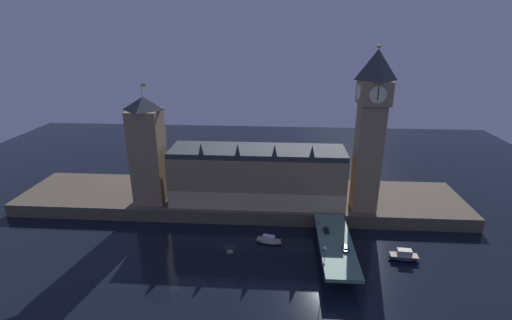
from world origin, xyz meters
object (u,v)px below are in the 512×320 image
Objects in this scene: car_southbound_lead at (345,248)px; pedestrian_near_rail at (323,250)px; boat_downstream at (404,256)px; street_lamp_near at (325,253)px; victoria_tower at (148,151)px; clock_tower at (370,128)px; boat_upstream at (269,240)px; car_northbound_lead at (326,230)px; pedestrian_far_rail at (318,223)px.

pedestrian_near_rail reaches higher than car_southbound_lead.
pedestrian_near_rail is 0.14× the size of boat_downstream.
street_lamp_near is (-0.40, -7.75, 3.53)m from pedestrian_near_rail.
pedestrian_near_rail is (78.10, -40.42, -23.67)m from victoria_tower.
car_southbound_lead is at bearing -167.20° from boat_downstream.
clock_tower is at bearing -0.90° from victoria_tower.
pedestrian_near_rail is at bearing -27.36° from victoria_tower.
victoria_tower is (-100.15, 1.57, -13.08)m from clock_tower.
boat_upstream is (-20.22, 23.43, -10.17)m from street_lamp_near.
boat_downstream is (10.18, -31.77, -43.00)m from clock_tower.
street_lamp_near reaches higher than car_northbound_lead.
car_northbound_lead is 0.63× the size of street_lamp_near.
clock_tower is at bearing 60.41° from pedestrian_near_rail.
pedestrian_far_rail is at bearing 116.79° from car_northbound_lead.
car_southbound_lead is (-13.57, -37.16, -36.98)m from clock_tower.
clock_tower reaches higher than boat_upstream.
victoria_tower is 4.65× the size of boat_downstream.
clock_tower is 54.42m from boat_downstream.
car_southbound_lead reaches higher than car_northbound_lead.
pedestrian_near_rail is at bearing -119.59° from clock_tower.
victoria_tower reaches higher than pedestrian_near_rail.
victoria_tower is 12.71× the size of car_northbound_lead.
pedestrian_far_rail is 22.16m from boat_upstream.
victoria_tower is 4.83× the size of boat_upstream.
car_southbound_lead is 0.39× the size of boat_upstream.
clock_tower is 48.16m from car_northbound_lead.
clock_tower is 65.13m from boat_upstream.
boat_downstream is (32.24, -13.26, -6.23)m from pedestrian_far_rail.
car_southbound_lead is at bearing -66.58° from car_northbound_lead.
car_southbound_lead is at bearing -110.06° from clock_tower.
boat_downstream is at bearing -16.81° from victoria_tower.
car_southbound_lead is 0.38× the size of boat_downstream.
boat_downstream is (29.41, -7.66, -6.01)m from car_northbound_lead.
pedestrian_far_rail is at bearing 90.00° from pedestrian_near_rail.
car_southbound_lead is at bearing -25.69° from boat_upstream.
pedestrian_far_rail is at bearing -140.00° from clock_tower.
clock_tower reaches higher than pedestrian_far_rail.
pedestrian_far_rail is 0.14× the size of boat_upstream.
car_northbound_lead is 0.37× the size of boat_downstream.
clock_tower is 101.02m from victoria_tower.
street_lamp_near is at bearing -49.20° from boat_upstream.
car_southbound_lead is 2.79× the size of pedestrian_far_rail.
boat_downstream is at bearing -22.36° from pedestrian_far_rail.
boat_upstream is 0.96× the size of boat_downstream.
boat_upstream is (-42.68, -23.17, -43.40)m from clock_tower.
victoria_tower is 97.81m from car_southbound_lead.
pedestrian_far_rail is at bearing -14.42° from victoria_tower.
car_southbound_lead is at bearing -65.55° from pedestrian_far_rail.
pedestrian_far_rail is 28.31m from street_lamp_near.
street_lamp_near reaches higher than boat_upstream.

